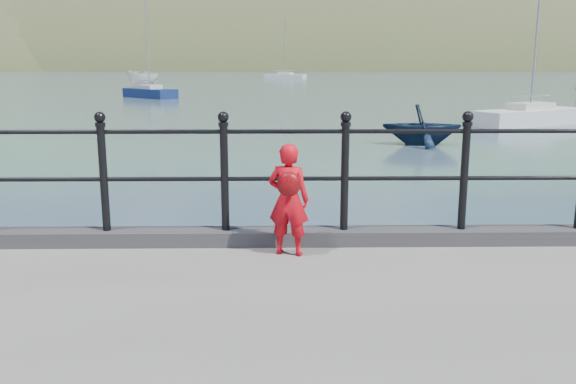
{
  "coord_description": "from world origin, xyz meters",
  "views": [
    {
      "loc": [
        -0.07,
        -6.12,
        2.83
      ],
      "look_at": [
        0.03,
        -0.2,
        1.55
      ],
      "focal_mm": 38.0,
      "sensor_mm": 36.0,
      "label": 1
    }
  ],
  "objects_px": {
    "launch_white": "(143,79)",
    "sailboat_port": "(150,93)",
    "child": "(289,199)",
    "sailboat_near": "(530,117)",
    "sailboat_deep": "(285,77)",
    "railing": "(285,164)",
    "launch_navy": "(422,125)"
  },
  "relations": [
    {
      "from": "railing",
      "to": "sailboat_near",
      "type": "height_order",
      "value": "sailboat_near"
    },
    {
      "from": "launch_white",
      "to": "launch_navy",
      "type": "xyz_separation_m",
      "value": [
        19.82,
        -47.97,
        -0.21
      ]
    },
    {
      "from": "child",
      "to": "sailboat_near",
      "type": "height_order",
      "value": "sailboat_near"
    },
    {
      "from": "sailboat_near",
      "to": "launch_white",
      "type": "bearing_deg",
      "value": 93.01
    },
    {
      "from": "sailboat_port",
      "to": "sailboat_near",
      "type": "distance_m",
      "value": 29.84
    },
    {
      "from": "sailboat_near",
      "to": "sailboat_deep",
      "type": "bearing_deg",
      "value": 68.67
    },
    {
      "from": "launch_white",
      "to": "sailboat_port",
      "type": "height_order",
      "value": "sailboat_port"
    },
    {
      "from": "sailboat_deep",
      "to": "launch_white",
      "type": "bearing_deg",
      "value": -95.42
    },
    {
      "from": "railing",
      "to": "sailboat_deep",
      "type": "relative_size",
      "value": 1.86
    },
    {
      "from": "child",
      "to": "sailboat_near",
      "type": "xyz_separation_m",
      "value": [
        11.2,
        21.56,
        -1.21
      ]
    },
    {
      "from": "sailboat_deep",
      "to": "railing",
      "type": "bearing_deg",
      "value": -68.54
    },
    {
      "from": "sailboat_near",
      "to": "sailboat_deep",
      "type": "height_order",
      "value": "sailboat_deep"
    },
    {
      "from": "launch_navy",
      "to": "sailboat_near",
      "type": "bearing_deg",
      "value": -38.39
    },
    {
      "from": "railing",
      "to": "child",
      "type": "xyz_separation_m",
      "value": [
        0.03,
        -0.35,
        -0.28
      ]
    },
    {
      "from": "launch_navy",
      "to": "child",
      "type": "bearing_deg",
      "value": 168.4
    },
    {
      "from": "sailboat_port",
      "to": "sailboat_deep",
      "type": "relative_size",
      "value": 0.79
    },
    {
      "from": "railing",
      "to": "sailboat_deep",
      "type": "bearing_deg",
      "value": 89.31
    },
    {
      "from": "sailboat_deep",
      "to": "sailboat_near",
      "type": "bearing_deg",
      "value": -59.9
    },
    {
      "from": "child",
      "to": "launch_navy",
      "type": "bearing_deg",
      "value": -92.27
    },
    {
      "from": "launch_white",
      "to": "sailboat_port",
      "type": "relative_size",
      "value": 0.61
    },
    {
      "from": "sailboat_near",
      "to": "launch_navy",
      "type": "bearing_deg",
      "value": -163.79
    },
    {
      "from": "railing",
      "to": "launch_navy",
      "type": "bearing_deg",
      "value": 71.79
    },
    {
      "from": "launch_navy",
      "to": "railing",
      "type": "bearing_deg",
      "value": 167.9
    },
    {
      "from": "sailboat_port",
      "to": "sailboat_near",
      "type": "height_order",
      "value": "sailboat_near"
    },
    {
      "from": "launch_white",
      "to": "sailboat_deep",
      "type": "distance_m",
      "value": 34.81
    },
    {
      "from": "launch_white",
      "to": "railing",
      "type": "bearing_deg",
      "value": -47.05
    },
    {
      "from": "railing",
      "to": "launch_white",
      "type": "relative_size",
      "value": 3.89
    },
    {
      "from": "railing",
      "to": "sailboat_near",
      "type": "relative_size",
      "value": 2.28
    },
    {
      "from": "railing",
      "to": "sailboat_near",
      "type": "bearing_deg",
      "value": 62.1
    },
    {
      "from": "railing",
      "to": "sailboat_deep",
      "type": "height_order",
      "value": "sailboat_deep"
    },
    {
      "from": "sailboat_deep",
      "to": "child",
      "type": "bearing_deg",
      "value": -68.52
    },
    {
      "from": "sailboat_deep",
      "to": "sailboat_port",
      "type": "bearing_deg",
      "value": -80.11
    }
  ]
}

